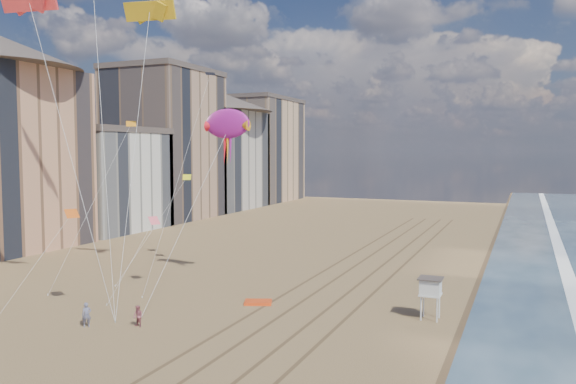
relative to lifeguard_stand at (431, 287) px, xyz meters
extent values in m
plane|color=#42301E|center=(6.72, 15.51, -2.53)|extent=(260.00, 260.00, 0.00)
plane|color=white|center=(10.92, 15.51, -2.53)|extent=(260.00, 260.00, 0.00)
cube|color=brown|center=(-13.48, 5.51, -2.53)|extent=(0.28, 120.00, 0.01)
cube|color=brown|center=(-11.08, 5.51, -2.53)|extent=(0.28, 120.00, 0.01)
cube|color=brown|center=(-8.28, 5.51, -2.53)|extent=(0.28, 120.00, 0.01)
cube|color=brown|center=(-6.08, 5.51, -2.53)|extent=(0.28, 120.00, 0.01)
cube|color=silver|center=(-57.28, 29.51, 5.47)|extent=(14.00, 18.00, 16.00)
cube|color=#473D38|center=(-57.28, 29.51, 13.97)|extent=(14.28, 18.36, 1.00)
cube|color=tan|center=(-58.28, 47.51, 11.47)|extent=(16.00, 20.00, 28.00)
cube|color=#473D38|center=(-58.28, 47.51, 25.97)|extent=(16.32, 20.40, 1.00)
cube|color=#BCB2A3|center=(-57.78, 67.51, 8.47)|extent=(15.00, 22.00, 22.00)
cone|color=#473D38|center=(-57.78, 67.51, 21.67)|extent=(34.22, 34.22, 4.40)
cube|color=tan|center=(-58.28, 89.51, 10.47)|extent=(16.00, 24.00, 26.00)
cube|color=#473D38|center=(-58.28, 89.51, 23.97)|extent=(16.32, 24.48, 1.00)
cylinder|color=silver|center=(-0.61, -0.61, -1.62)|extent=(0.12, 0.12, 1.82)
cylinder|color=silver|center=(0.61, -0.61, -1.62)|extent=(0.12, 0.12, 1.82)
cylinder|color=silver|center=(-0.61, 0.61, -1.62)|extent=(0.12, 0.12, 1.82)
cylinder|color=silver|center=(0.61, 0.61, -1.62)|extent=(0.12, 0.12, 1.82)
cube|color=silver|center=(0.00, 0.00, -0.56)|extent=(1.62, 1.62, 0.12)
cube|color=silver|center=(0.00, 0.00, 0.05)|extent=(1.52, 1.52, 1.11)
cube|color=#473D38|center=(0.00, 0.00, 0.70)|extent=(1.82, 1.82, 0.10)
cube|color=#E84213|center=(-14.30, -1.26, -2.40)|extent=(2.69, 2.21, 0.26)
ellipsoid|color=#93167C|center=(-19.91, 3.61, 13.18)|extent=(4.63, 0.87, 2.75)
cone|color=red|center=(-21.57, 3.61, 12.98)|extent=(1.24, 1.03, 1.03)
cone|color=orange|center=(-18.26, 3.61, 12.98)|extent=(1.24, 1.03, 1.03)
cylinder|color=silver|center=(-20.22, -2.87, 4.81)|extent=(0.03, 0.03, 19.60)
imported|color=slate|center=(-23.30, -11.96, -1.62)|extent=(0.78, 0.78, 1.83)
imported|color=#9C4F59|center=(-19.74, -10.49, -1.73)|extent=(0.91, 0.78, 1.62)
cube|color=gold|center=(-26.51, 0.68, 23.75)|extent=(5.12, 1.69, 1.74)
cube|color=#F13535|center=(-30.93, -9.35, 22.76)|extent=(5.03, 1.67, 1.71)
plane|color=black|center=(-23.20, 6.06, 18.39)|extent=(1.70, 1.69, 0.43)
plane|color=#F05D69|center=(-25.61, -0.42, 4.03)|extent=(1.44, 1.51, 0.68)
plane|color=#DF5815|center=(-26.77, -9.59, 5.59)|extent=(1.62, 1.67, 0.63)
plane|color=yellow|center=(-28.11, 9.02, 7.66)|extent=(1.53, 1.48, 0.57)
plane|color=orange|center=(-32.40, 5.01, 13.48)|extent=(1.78, 1.76, 0.64)
camera|label=1|loc=(6.62, -43.81, 10.59)|focal=35.00mm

